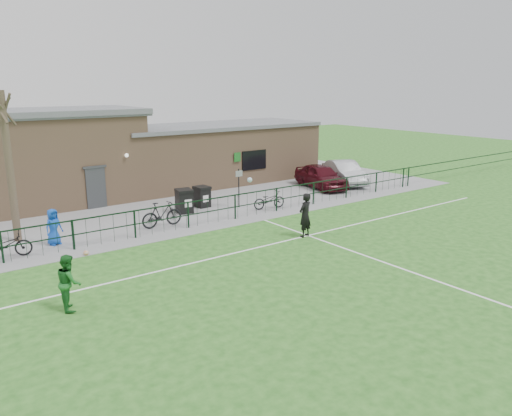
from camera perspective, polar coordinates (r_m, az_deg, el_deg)
ground at (r=17.17m, az=10.07°, el=-7.49°), size 90.00×90.00×0.00m
paving_strip at (r=27.75m, az=-10.51°, el=0.85°), size 34.00×13.00×0.02m
pitch_line_touch at (r=22.91m, az=-4.17°, el=-1.77°), size 28.00×0.10×0.01m
pitch_line_mid at (r=19.94m, az=1.72°, el=-4.18°), size 28.00×0.10×0.01m
pitch_line_perp at (r=18.60m, az=14.35°, el=-6.01°), size 0.10×16.00×0.01m
perimeter_fence at (r=22.92m, az=-4.47°, el=-0.23°), size 28.00×0.10×1.20m
bare_tree at (r=21.92m, az=-26.34°, el=4.09°), size 0.30×0.30×6.00m
wheelie_bin_left at (r=24.86m, az=-8.21°, el=0.71°), size 0.86×0.94×1.08m
wheelie_bin_right at (r=25.91m, az=-6.20°, el=1.22°), size 0.70×0.78×0.99m
sign_post at (r=25.59m, az=-1.98°, el=2.28°), size 0.06×0.06×2.00m
car_maroon at (r=30.66m, az=7.44°, el=3.62°), size 2.52×4.50×1.45m
car_silver at (r=32.22m, az=10.07°, el=4.02°), size 3.15×4.60×1.44m
bicycle_c at (r=20.44m, az=-26.75°, el=-3.82°), size 1.91×0.99×0.96m
bicycle_d at (r=22.53m, az=-10.72°, el=-0.72°), size 1.91×0.57×1.14m
bicycle_e at (r=25.39m, az=1.50°, el=0.93°), size 1.80×0.89×0.91m
spectator_child at (r=21.21m, az=-22.14°, el=-2.01°), size 0.83×0.69×1.46m
goalkeeper_kick at (r=20.81m, az=5.50°, el=-0.74°), size 1.41×3.05×2.23m
outfield_player at (r=15.14m, az=-20.59°, el=-7.93°), size 0.75×0.89×1.62m
ball_ground at (r=19.71m, az=-18.85°, el=-4.88°), size 0.20×0.20×0.20m
clubhouse at (r=29.71m, az=-14.81°, el=5.83°), size 24.25×5.40×4.96m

